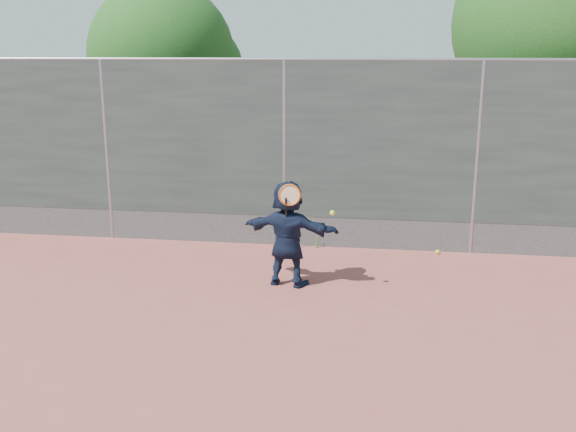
# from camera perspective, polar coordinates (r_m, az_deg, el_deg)

# --- Properties ---
(ground) EXTENTS (80.00, 80.00, 0.00)m
(ground) POSITION_cam_1_polar(r_m,az_deg,el_deg) (7.45, -4.37, -10.39)
(ground) COLOR #9E4C42
(ground) RESTS_ON ground
(player) EXTENTS (1.41, 0.70, 1.46)m
(player) POSITION_cam_1_polar(r_m,az_deg,el_deg) (8.68, 0.00, -1.55)
(player) COLOR #121C33
(player) RESTS_ON ground
(ball_ground) EXTENTS (0.07, 0.07, 0.07)m
(ball_ground) POSITION_cam_1_polar(r_m,az_deg,el_deg) (10.45, 13.14, -3.13)
(ball_ground) COLOR #C4DC31
(ball_ground) RESTS_ON ground
(fence) EXTENTS (20.00, 0.06, 3.03)m
(fence) POSITION_cam_1_polar(r_m,az_deg,el_deg) (10.32, -0.32, 5.87)
(fence) COLOR #38423D
(fence) RESTS_ON ground
(swing_action) EXTENTS (0.75, 0.17, 0.51)m
(swing_action) POSITION_cam_1_polar(r_m,az_deg,el_deg) (8.34, 0.51, 1.60)
(swing_action) COLOR #C95712
(swing_action) RESTS_ON ground
(tree_right) EXTENTS (3.78, 3.60, 5.39)m
(tree_right) POSITION_cam_1_polar(r_m,az_deg,el_deg) (12.74, 23.45, 14.97)
(tree_right) COLOR #382314
(tree_right) RESTS_ON ground
(tree_left) EXTENTS (3.15, 3.00, 4.53)m
(tree_left) POSITION_cam_1_polar(r_m,az_deg,el_deg) (13.84, -10.44, 13.47)
(tree_left) COLOR #382314
(tree_left) RESTS_ON ground
(weed_clump) EXTENTS (0.68, 0.07, 0.30)m
(weed_clump) POSITION_cam_1_polar(r_m,az_deg,el_deg) (10.48, 1.19, -2.11)
(weed_clump) COLOR #387226
(weed_clump) RESTS_ON ground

